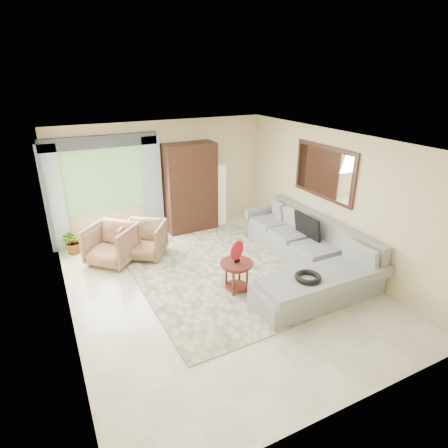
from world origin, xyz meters
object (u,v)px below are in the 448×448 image
tv_screen (307,226)px  armchair_right (144,240)px  armoire (190,188)px  potted_plant (74,241)px  coffee_table (237,276)px  armchair_left (112,244)px  sectional_sofa (307,256)px  floor_lamp (220,194)px

tv_screen → armchair_right: bearing=151.7°
armchair_right → armoire: bearing=66.7°
armchair_right → potted_plant: (-1.30, 0.85, -0.10)m
coffee_table → armchair_right: 2.31m
armchair_left → potted_plant: 1.05m
armchair_left → armoire: bearing=67.5°
coffee_table → armoire: armoire is taller
coffee_table → armoire: (0.36, 2.97, 0.75)m
armoire → tv_screen: bearing=-59.2°
potted_plant → armchair_right: bearing=-33.2°
armchair_left → potted_plant: armchair_left is taller
coffee_table → potted_plant: bearing=129.4°
armchair_right → armchair_left: bearing=-149.4°
sectional_sofa → coffee_table: size_ratio=6.06×
armchair_left → tv_screen: bearing=19.8°
sectional_sofa → floor_lamp: floor_lamp is taller
armchair_right → armoire: 1.84m
tv_screen → armoire: 2.94m
armchair_right → floor_lamp: size_ratio=0.55×
tv_screen → armoire: bearing=120.8°
sectional_sofa → coffee_table: sectional_sofa is taller
tv_screen → coffee_table: size_ratio=1.30×
armoire → armchair_right: bearing=-146.8°
tv_screen → coffee_table: tv_screen is taller
tv_screen → floor_lamp: bearing=105.2°
sectional_sofa → armchair_left: bearing=148.9°
armchair_left → armchair_right: bearing=41.1°
sectional_sofa → tv_screen: size_ratio=4.68×
tv_screen → armchair_left: tv_screen is taller
armchair_left → sectional_sofa: bearing=13.0°
armoire → armchair_left: bearing=-156.6°
potted_plant → armoire: 2.83m
tv_screen → potted_plant: (-4.23, 2.43, -0.44)m
floor_lamp → armchair_right: bearing=-156.0°
tv_screen → armoire: armoire is taller
tv_screen → armchair_right: (-2.93, 1.58, -0.35)m
sectional_sofa → armchair_left: (-3.31, 2.00, 0.12)m
floor_lamp → tv_screen: bearing=-74.8°
tv_screen → floor_lamp: floor_lamp is taller
armchair_left → floor_lamp: 3.06m
tv_screen → coffee_table: 1.96m
potted_plant → armoire: (2.73, 0.09, 0.77)m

